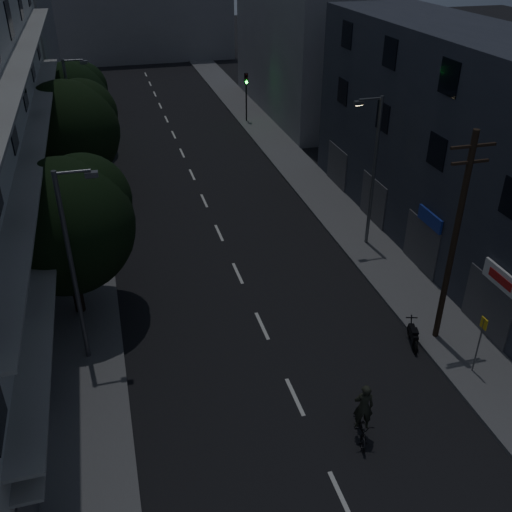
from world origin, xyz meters
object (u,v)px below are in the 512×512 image
utility_pole (455,238)px  cyclist (362,420)px  bus_stop_sign (481,335)px  motorcycle (413,336)px

utility_pole → cyclist: bearing=-142.3°
bus_stop_sign → motorcycle: 3.03m
utility_pole → bus_stop_sign: size_ratio=3.56×
bus_stop_sign → cyclist: 5.95m
motorcycle → cyclist: (-4.19, -4.04, 0.36)m
cyclist → motorcycle: bearing=59.1°
motorcycle → cyclist: size_ratio=0.71×
utility_pole → motorcycle: 4.59m
bus_stop_sign → cyclist: (-5.57, -1.77, -1.11)m
bus_stop_sign → utility_pole: bearing=95.7°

